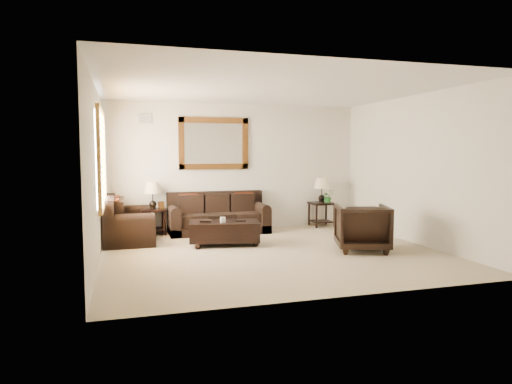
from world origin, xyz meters
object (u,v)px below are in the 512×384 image
object	(u,v)px
coffee_table	(224,230)
armchair	(362,225)
loveseat	(126,225)
sofa	(218,218)
end_table_left	(153,200)
end_table_right	(322,195)

from	to	relation	value
coffee_table	armchair	bearing A→B (deg)	-17.06
loveseat	armchair	size ratio (longest dim) A/B	1.73
sofa	end_table_left	distance (m)	1.37
sofa	coffee_table	xyz separation A→B (m)	(-0.15, -1.30, -0.04)
loveseat	end_table_left	size ratio (longest dim) A/B	1.41
sofa	end_table_right	xyz separation A→B (m)	(2.40, 0.11, 0.41)
end_table_left	coffee_table	world-z (taller)	end_table_left
loveseat	end_table_right	bearing A→B (deg)	-82.17
loveseat	end_table_left	world-z (taller)	end_table_left
end_table_left	loveseat	bearing A→B (deg)	-132.59
armchair	loveseat	bearing A→B (deg)	-8.12
end_table_left	armchair	size ratio (longest dim) A/B	1.23
coffee_table	armchair	world-z (taller)	armchair
end_table_left	end_table_right	world-z (taller)	end_table_right
armchair	end_table_right	bearing A→B (deg)	-80.37
sofa	end_table_left	size ratio (longest dim) A/B	1.91
end_table_left	end_table_right	bearing A→B (deg)	-0.08
coffee_table	sofa	bearing A→B (deg)	94.21
loveseat	armchair	bearing A→B (deg)	-117.01
loveseat	end_table_right	world-z (taller)	end_table_right
loveseat	coffee_table	size ratio (longest dim) A/B	1.11
end_table_right	coffee_table	size ratio (longest dim) A/B	0.81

